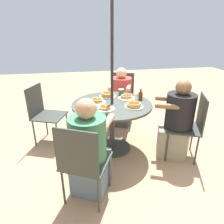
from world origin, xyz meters
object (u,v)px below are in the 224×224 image
at_px(patio_chair_east, 190,123).
at_px(syrup_bottle, 140,95).
at_px(patio_chair_north, 83,160).
at_px(coffee_cup, 121,92).
at_px(patio_table, 112,111).
at_px(diner_east, 176,124).
at_px(patio_chair_south, 122,94).
at_px(pancake_plate_c, 127,97).
at_px(pancake_plate_e, 108,95).
at_px(diner_north, 90,152).
at_px(diner_south, 121,100).
at_px(pancake_plate_b, 105,108).
at_px(pancake_plate_a, 97,101).
at_px(pancake_plate_d, 134,105).
at_px(patio_chair_west, 44,111).
at_px(drinking_glass_a, 95,109).

height_order(patio_chair_east, syrup_bottle, patio_chair_east).
bearing_deg(patio_chair_north, patio_chair_east, 46.64).
distance_m(patio_chair_east, coffee_cup, 1.14).
height_order(patio_table, patio_chair_north, patio_chair_north).
relative_size(diner_east, coffee_cup, 11.22).
relative_size(patio_chair_south, pancake_plate_c, 3.65).
bearing_deg(pancake_plate_e, diner_north, 71.07).
distance_m(patio_table, diner_south, 0.92).
bearing_deg(diner_south, patio_chair_east, 139.32).
bearing_deg(pancake_plate_b, pancake_plate_a, -74.10).
bearing_deg(diner_east, diner_south, 45.87).
relative_size(pancake_plate_a, coffee_cup, 2.52).
bearing_deg(patio_chair_south, patio_table, 90.00).
bearing_deg(patio_chair_north, diner_east, 51.55).
distance_m(patio_chair_south, pancake_plate_d, 1.27).
relative_size(patio_chair_north, pancake_plate_e, 3.65).
bearing_deg(patio_chair_south, diner_south, 90.00).
bearing_deg(pancake_plate_e, pancake_plate_c, 151.38).
height_order(patio_chair_west, pancake_plate_d, patio_chair_west).
bearing_deg(diner_east, patio_chair_south, 40.75).
xyz_separation_m(diner_south, pancake_plate_d, (0.06, 1.06, 0.29)).
height_order(diner_north, pancake_plate_c, diner_north).
distance_m(diner_east, pancake_plate_d, 0.65).
xyz_separation_m(diner_north, patio_chair_east, (-1.41, -0.40, 0.03)).
height_order(patio_table, diner_south, diner_south).
bearing_deg(pancake_plate_b, patio_chair_south, -113.06).
relative_size(patio_table, pancake_plate_b, 4.52).
height_order(diner_north, pancake_plate_e, diner_north).
bearing_deg(patio_chair_north, patio_table, 90.00).
relative_size(diner_north, diner_east, 0.99).
xyz_separation_m(diner_east, pancake_plate_a, (1.06, -0.41, 0.25)).
xyz_separation_m(patio_chair_north, diner_north, (-0.08, -0.17, -0.03)).
distance_m(patio_chair_east, pancake_plate_a, 1.34).
distance_m(patio_table, pancake_plate_e, 0.35).
distance_m(diner_south, syrup_bottle, 0.84).
height_order(diner_south, drinking_glass_a, diner_south).
relative_size(pancake_plate_a, pancake_plate_d, 1.00).
relative_size(pancake_plate_e, coffee_cup, 2.52).
distance_m(pancake_plate_d, drinking_glass_a, 0.55).
xyz_separation_m(patio_table, diner_south, (-0.33, -0.85, -0.13)).
relative_size(patio_chair_west, pancake_plate_e, 3.65).
bearing_deg(diner_south, pancake_plate_b, 87.53).
bearing_deg(syrup_bottle, pancake_plate_a, 1.91).
relative_size(diner_north, pancake_plate_a, 4.40).
height_order(patio_table, diner_east, diner_east).
distance_m(pancake_plate_c, pancake_plate_d, 0.37).
xyz_separation_m(patio_chair_north, pancake_plate_a, (-0.27, -1.05, 0.23)).
relative_size(diner_north, pancake_plate_c, 4.40).
xyz_separation_m(pancake_plate_b, pancake_plate_e, (-0.12, -0.51, 0.01)).
xyz_separation_m(diner_east, drinking_glass_a, (1.12, -0.02, 0.29)).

